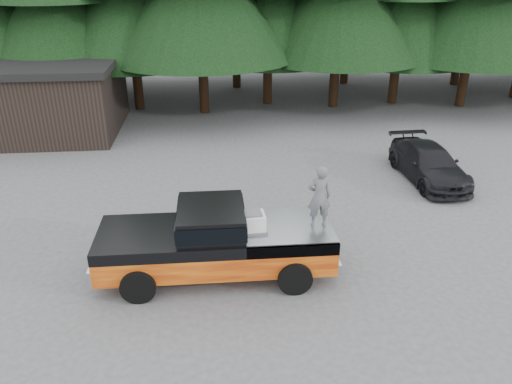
{
  "coord_description": "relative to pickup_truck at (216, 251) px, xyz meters",
  "views": [
    {
      "loc": [
        -0.62,
        -11.34,
        7.35
      ],
      "look_at": [
        0.41,
        0.0,
        2.02
      ],
      "focal_mm": 35.0,
      "sensor_mm": 36.0,
      "label": 1
    }
  ],
  "objects": [
    {
      "name": "ground",
      "position": [
        0.64,
        0.53,
        -0.67
      ],
      "size": [
        120.0,
        120.0,
        0.0
      ],
      "primitive_type": "plane",
      "color": "#49494B",
      "rests_on": "ground"
    },
    {
      "name": "air_compressor",
      "position": [
        0.88,
        -0.2,
        0.88
      ],
      "size": [
        0.66,
        0.56,
        0.43
      ],
      "primitive_type": "cube",
      "rotation": [
        0.0,
        0.0,
        0.07
      ],
      "color": "silver",
      "rests_on": "pickup_truck"
    },
    {
      "name": "parked_car",
      "position": [
        7.79,
        5.36,
        -0.04
      ],
      "size": [
        1.97,
        4.38,
        1.25
      ],
      "primitive_type": "imported",
      "rotation": [
        0.0,
        0.0,
        0.05
      ],
      "color": "black",
      "rests_on": "ground"
    },
    {
      "name": "man_on_bed",
      "position": [
        2.54,
        -0.1,
        1.47
      ],
      "size": [
        0.59,
        0.39,
        1.6
      ],
      "primitive_type": "imported",
      "rotation": [
        0.0,
        0.0,
        3.16
      ],
      "color": "#54575C",
      "rests_on": "pickup_truck"
    },
    {
      "name": "utility_building",
      "position": [
        -8.36,
        12.53,
        1.0
      ],
      "size": [
        8.4,
        6.4,
        3.3
      ],
      "color": "black",
      "rests_on": "ground"
    },
    {
      "name": "pickup_truck",
      "position": [
        0.0,
        0.0,
        0.0
      ],
      "size": [
        6.0,
        2.04,
        1.33
      ],
      "primitive_type": null,
      "color": "orange",
      "rests_on": "ground"
    },
    {
      "name": "truck_cab",
      "position": [
        -0.1,
        0.0,
        0.96
      ],
      "size": [
        1.66,
        1.9,
        0.59
      ],
      "primitive_type": "cube",
      "color": "black",
      "rests_on": "pickup_truck"
    }
  ]
}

